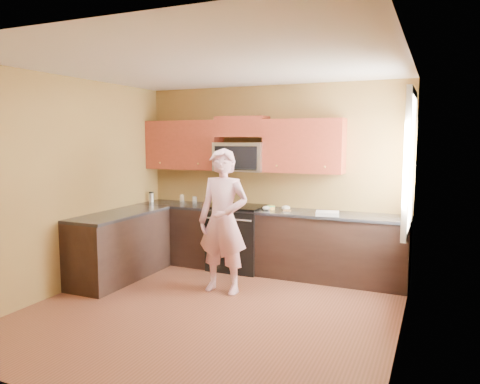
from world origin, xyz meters
The scene contains 26 objects.
floor centered at (0.00, 0.00, 0.00)m, with size 4.00×4.00×0.00m, color brown.
ceiling centered at (0.00, 0.00, 2.70)m, with size 4.00×4.00×0.00m, color white.
wall_back centered at (0.00, 2.00, 1.35)m, with size 4.00×4.00×0.00m, color brown.
wall_front centered at (0.00, -2.00, 1.35)m, with size 4.00×4.00×0.00m, color brown.
wall_left centered at (-2.00, 0.00, 1.35)m, with size 4.00×4.00×0.00m, color brown.
wall_right centered at (2.00, 0.00, 1.35)m, with size 4.00×4.00×0.00m, color brown.
cabinet_back_run centered at (0.00, 1.70, 0.44)m, with size 4.00×0.60×0.88m, color black.
cabinet_left_run centered at (-1.70, 0.60, 0.44)m, with size 0.60×1.60×0.88m, color black.
countertop_back centered at (0.00, 1.69, 0.90)m, with size 4.00×0.62×0.04m, color black.
countertop_left centered at (-1.69, 0.60, 0.90)m, with size 0.62×1.60×0.04m, color black.
stove centered at (-0.40, 1.68, 0.47)m, with size 0.76×0.65×0.95m, color black, non-canonical shape.
microwave centered at (-0.40, 1.80, 1.45)m, with size 0.76×0.40×0.42m, color silver, non-canonical shape.
upper_cab_left centered at (-1.39, 1.83, 1.45)m, with size 1.22×0.33×0.75m, color maroon, non-canonical shape.
upper_cab_right centered at (0.54, 1.83, 1.45)m, with size 1.12×0.33×0.75m, color maroon, non-canonical shape.
upper_cab_over_mw centered at (-0.40, 1.83, 2.10)m, with size 0.76×0.33×0.30m, color maroon.
window centered at (1.98, 1.20, 1.65)m, with size 0.06×1.06×1.66m, color white, non-canonical shape.
woman centered at (-0.16, 0.67, 0.90)m, with size 0.66×0.43×1.81m, color pink.
frying_pan centered at (-0.48, 1.42, 0.95)m, with size 0.25×0.43×0.06m, color black, non-canonical shape.
butter_tub centered at (0.11, 1.68, 0.92)m, with size 0.11×0.11×0.08m, color #F3B440, non-canonical shape.
toast_slice centered at (0.36, 1.66, 0.93)m, with size 0.11×0.11×0.01m, color #B27F47.
napkin_a centered at (0.07, 1.62, 0.95)m, with size 0.11×0.12×0.06m, color silver.
napkin_b centered at (0.33, 1.72, 0.95)m, with size 0.12×0.13×0.07m, color silver.
dish_towel centered at (0.96, 1.53, 0.95)m, with size 0.30×0.24×0.05m, color white.
travel_mug centered at (-1.90, 1.66, 0.92)m, with size 0.08×0.08×0.16m, color silver, non-canonical shape.
glass_a centered at (-1.46, 1.87, 0.98)m, with size 0.07×0.07×0.12m, color silver.
glass_c centered at (-1.15, 1.72, 0.98)m, with size 0.07×0.07×0.12m, color silver.
Camera 1 is at (2.29, -4.40, 1.93)m, focal length 34.27 mm.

